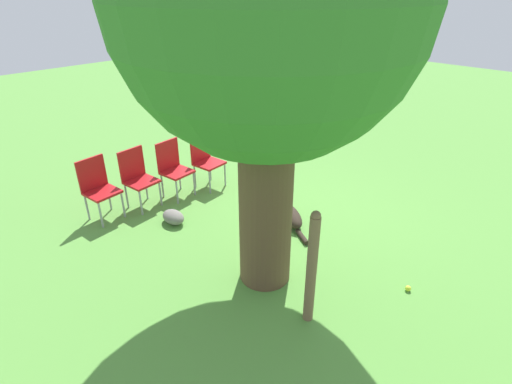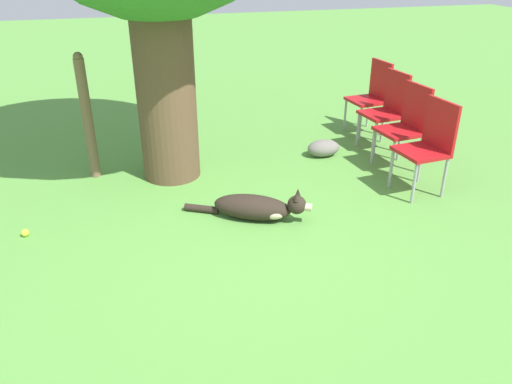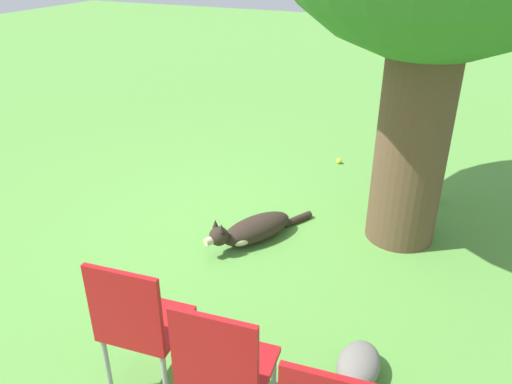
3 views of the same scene
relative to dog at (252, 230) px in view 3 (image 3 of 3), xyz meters
The scene contains 7 objects.
ground_plane 0.37m from the dog, 148.81° to the left, with size 30.00×30.00×0.00m, color #56933D.
dog is the anchor object (origin of this frame).
fence_post 2.08m from the dog, 135.84° to the left, with size 0.11×0.11×1.33m.
red_chair_0 1.83m from the dog, ahead, with size 0.46×0.48×0.94m.
red_chair_1 2.05m from the dog, 20.22° to the left, with size 0.46×0.48×0.94m.
tennis_ball 2.04m from the dog, behind, with size 0.07×0.07×0.07m.
garden_rock 1.72m from the dog, 46.92° to the left, with size 0.39×0.26×0.20m.
Camera 3 is at (3.80, 1.41, 2.45)m, focal length 35.00 mm.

